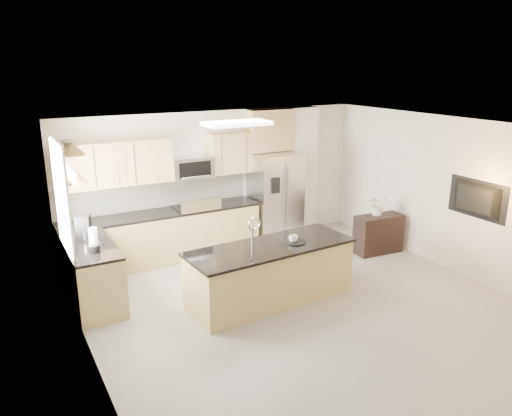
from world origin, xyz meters
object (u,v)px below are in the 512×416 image
range (196,231)px  coffee_maker (84,228)px  platter (295,242)px  flower_vase (378,199)px  kettle (94,239)px  cup (293,239)px  blender (94,242)px  microwave (191,168)px  bowl (63,143)px  refrigerator (275,198)px  television (474,200)px  island (270,273)px  credenza (378,234)px

range → coffee_maker: coffee_maker is taller
platter → flower_vase: 2.53m
kettle → flower_vase: bearing=-3.5°
cup → blender: blender is taller
cup → coffee_maker: (-2.72, 1.47, 0.17)m
kettle → flower_vase: flower_vase is taller
microwave → bowl: size_ratio=2.10×
refrigerator → television: bearing=-59.0°
microwave → television: size_ratio=0.71×
island → flower_vase: (2.76, 0.78, 0.59)m
coffee_maker → television: television is taller
platter → kettle: 2.91m
range → cup: 2.42m
refrigerator → platter: (-1.01, -2.27, -0.01)m
microwave → kettle: microwave is taller
range → television: 4.78m
island → platter: 0.59m
credenza → bowl: size_ratio=2.50×
platter → flower_vase: (2.38, 0.84, 0.15)m
refrigerator → television: (1.85, -3.07, 0.46)m
island → coffee_maker: 2.84m
refrigerator → island: bearing=-122.3°
cup → island: bearing=174.4°
microwave → credenza: 3.69m
blender → television: (5.59, -1.71, 0.27)m
microwave → range: bearing=-90.0°
platter → island: bearing=171.3°
cup → coffee_maker: 3.10m
coffee_maker → bowl: bowl is taller
platter → coffee_maker: bearing=151.4°
credenza → platter: (-2.39, -0.78, 0.52)m
blender → television: bearing=-17.0°
blender → coffee_maker: bearing=91.9°
range → blender: blender is taller
range → kettle: size_ratio=4.43×
blender → flower_vase: bearing=-0.7°
refrigerator → platter: refrigerator is taller
kettle → credenza: bearing=-4.2°
cup → credenza: bearing=17.5°
credenza → bowl: (-5.29, 0.69, 2.02)m
cup → refrigerator: bearing=65.4°
refrigerator → cup: (-1.03, -2.25, 0.04)m
credenza → kettle: bearing=179.8°
flower_vase → cup: bearing=-161.1°
range → blender: 2.58m
flower_vase → television: size_ratio=0.57×
credenza → coffee_maker: size_ratio=2.38×
platter → bowl: bowl is taller
blender → kettle: blender is taller
microwave → credenza: size_ratio=0.84×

